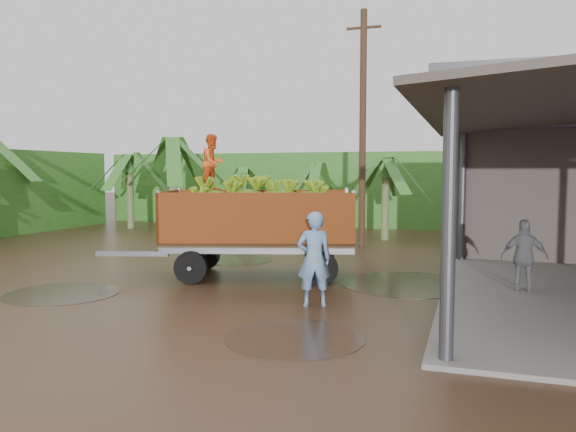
# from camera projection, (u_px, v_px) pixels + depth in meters

# --- Properties ---
(ground) EXTENTS (100.00, 100.00, 0.00)m
(ground) POSITION_uv_depth(u_px,v_px,m) (215.00, 288.00, 12.92)
(ground) COLOR black
(ground) RESTS_ON ground
(hedge_north) EXTENTS (22.00, 3.00, 3.60)m
(hedge_north) POSITION_uv_depth(u_px,v_px,m) (316.00, 189.00, 28.55)
(hedge_north) COLOR #2D661E
(hedge_north) RESTS_ON ground
(banana_trailer) EXTENTS (6.61, 3.52, 3.65)m
(banana_trailer) POSITION_uv_depth(u_px,v_px,m) (258.00, 221.00, 14.23)
(banana_trailer) COLOR #9B4316
(banana_trailer) RESTS_ON ground
(man_blue) EXTENTS (0.81, 0.69, 1.89)m
(man_blue) POSITION_uv_depth(u_px,v_px,m) (314.00, 259.00, 11.11)
(man_blue) COLOR #6589B8
(man_blue) RESTS_ON ground
(man_grey) EXTENTS (0.97, 0.43, 1.65)m
(man_grey) POSITION_uv_depth(u_px,v_px,m) (524.00, 257.00, 12.12)
(man_grey) COLOR slate
(man_grey) RESTS_ON ground
(utility_pole) EXTENTS (1.20, 0.24, 8.22)m
(utility_pole) POSITION_uv_depth(u_px,v_px,m) (363.00, 129.00, 19.51)
(utility_pole) COLOR #47301E
(utility_pole) RESTS_ON ground
(banana_plants) EXTENTS (25.45, 20.40, 4.42)m
(banana_plants) POSITION_uv_depth(u_px,v_px,m) (136.00, 193.00, 20.47)
(banana_plants) COLOR #2D661E
(banana_plants) RESTS_ON ground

